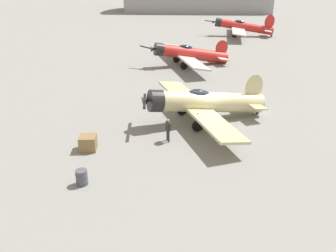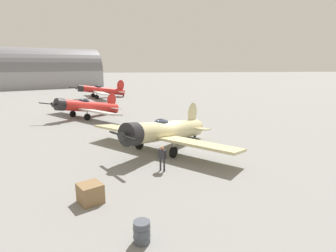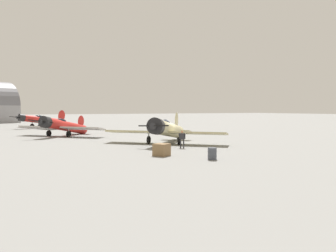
{
  "view_description": "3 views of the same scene",
  "coord_description": "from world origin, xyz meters",
  "px_view_note": "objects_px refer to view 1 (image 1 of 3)",
  "views": [
    {
      "loc": [
        24.59,
        9.92,
        11.05
      ],
      "look_at": [
        4.64,
        -0.95,
        1.1
      ],
      "focal_mm": 40.53,
      "sensor_mm": 36.0,
      "label": 1
    },
    {
      "loc": [
        20.56,
        -2.64,
        6.52
      ],
      "look_at": [
        0.0,
        -0.0,
        1.8
      ],
      "focal_mm": 29.16,
      "sensor_mm": 36.0,
      "label": 2
    },
    {
      "loc": [
        30.03,
        -15.69,
        3.6
      ],
      "look_at": [
        0.0,
        -0.0,
        1.8
      ],
      "focal_mm": 34.06,
      "sensor_mm": 36.0,
      "label": 3
    }
  ],
  "objects_px": {
    "ground_crew_mechanic": "(168,128)",
    "fuel_drum": "(82,177)",
    "airplane_mid_apron": "(188,54)",
    "airplane_far_line": "(242,26)",
    "airplane_foreground": "(203,103)",
    "equipment_crate": "(88,143)"
  },
  "relations": [
    {
      "from": "ground_crew_mechanic",
      "to": "fuel_drum",
      "type": "distance_m",
      "value": 7.05
    },
    {
      "from": "airplane_mid_apron",
      "to": "airplane_far_line",
      "type": "xyz_separation_m",
      "value": [
        -20.57,
        -0.62,
        0.15
      ]
    },
    {
      "from": "airplane_far_line",
      "to": "ground_crew_mechanic",
      "type": "relative_size",
      "value": 8.15
    },
    {
      "from": "airplane_mid_apron",
      "to": "fuel_drum",
      "type": "bearing_deg",
      "value": 60.18
    },
    {
      "from": "airplane_foreground",
      "to": "ground_crew_mechanic",
      "type": "height_order",
      "value": "airplane_foreground"
    },
    {
      "from": "airplane_foreground",
      "to": "airplane_mid_apron",
      "type": "bearing_deg",
      "value": -106.89
    },
    {
      "from": "airplane_far_line",
      "to": "equipment_crate",
      "type": "bearing_deg",
      "value": 75.15
    },
    {
      "from": "airplane_foreground",
      "to": "ground_crew_mechanic",
      "type": "bearing_deg",
      "value": 35.71
    },
    {
      "from": "airplane_far_line",
      "to": "ground_crew_mechanic",
      "type": "bearing_deg",
      "value": 81.16
    },
    {
      "from": "equipment_crate",
      "to": "fuel_drum",
      "type": "height_order",
      "value": "equipment_crate"
    },
    {
      "from": "airplane_foreground",
      "to": "airplane_mid_apron",
      "type": "distance_m",
      "value": 16.47
    },
    {
      "from": "airplane_far_line",
      "to": "equipment_crate",
      "type": "xyz_separation_m",
      "value": [
        42.68,
        4.25,
        -1.02
      ]
    },
    {
      "from": "equipment_crate",
      "to": "fuel_drum",
      "type": "relative_size",
      "value": 1.68
    },
    {
      "from": "airplane_mid_apron",
      "to": "equipment_crate",
      "type": "height_order",
      "value": "airplane_mid_apron"
    },
    {
      "from": "fuel_drum",
      "to": "airplane_foreground",
      "type": "bearing_deg",
      "value": 169.3
    },
    {
      "from": "airplane_foreground",
      "to": "airplane_far_line",
      "type": "bearing_deg",
      "value": -122.32
    },
    {
      "from": "airplane_mid_apron",
      "to": "fuel_drum",
      "type": "distance_m",
      "value": 26.19
    },
    {
      "from": "ground_crew_mechanic",
      "to": "fuel_drum",
      "type": "bearing_deg",
      "value": 29.02
    },
    {
      "from": "airplane_mid_apron",
      "to": "airplane_far_line",
      "type": "relative_size",
      "value": 0.8
    },
    {
      "from": "airplane_mid_apron",
      "to": "equipment_crate",
      "type": "bearing_deg",
      "value": 56.3
    },
    {
      "from": "airplane_foreground",
      "to": "airplane_far_line",
      "type": "relative_size",
      "value": 0.82
    },
    {
      "from": "airplane_foreground",
      "to": "fuel_drum",
      "type": "distance_m",
      "value": 11.38
    }
  ]
}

